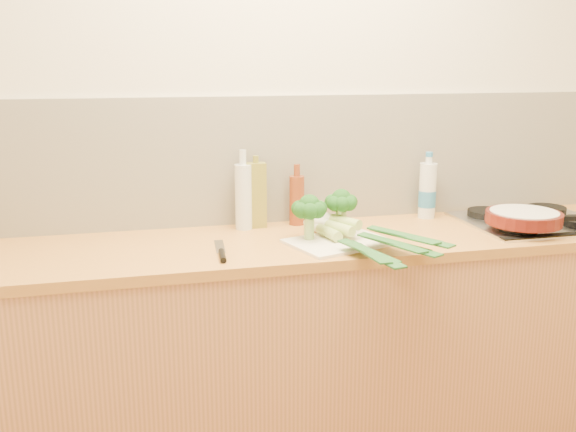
# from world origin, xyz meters

# --- Properties ---
(room_shell) EXTENTS (3.50, 3.50, 3.50)m
(room_shell) POSITION_xyz_m (0.00, 1.49, 1.17)
(room_shell) COLOR beige
(room_shell) RESTS_ON ground
(counter) EXTENTS (3.20, 0.62, 0.90)m
(counter) POSITION_xyz_m (0.00, 1.20, 0.45)
(counter) COLOR tan
(counter) RESTS_ON ground
(gas_hob) EXTENTS (0.58, 0.50, 0.04)m
(gas_hob) POSITION_xyz_m (1.02, 1.20, 0.91)
(gas_hob) COLOR silver
(gas_hob) RESTS_ON counter
(chopping_board) EXTENTS (0.43, 0.37, 0.01)m
(chopping_board) POSITION_xyz_m (0.11, 1.10, 0.91)
(chopping_board) COLOR silver
(chopping_board) RESTS_ON counter
(broccoli_left) EXTENTS (0.14, 0.14, 0.17)m
(broccoli_left) POSITION_xyz_m (0.01, 1.15, 1.03)
(broccoli_left) COLOR #90B66A
(broccoli_left) RESTS_ON chopping_board
(broccoli_right) EXTENTS (0.13, 0.13, 0.18)m
(broccoli_right) POSITION_xyz_m (0.15, 1.20, 1.03)
(broccoli_right) COLOR #90B66A
(broccoli_right) RESTS_ON chopping_board
(leek_front) EXTENTS (0.19, 0.67, 0.04)m
(leek_front) POSITION_xyz_m (0.10, 1.06, 0.93)
(leek_front) COLOR white
(leek_front) RESTS_ON chopping_board
(leek_mid) EXTENTS (0.32, 0.60, 0.04)m
(leek_mid) POSITION_xyz_m (0.16, 1.05, 0.95)
(leek_mid) COLOR white
(leek_mid) RESTS_ON chopping_board
(leek_back) EXTENTS (0.37, 0.59, 0.04)m
(leek_back) POSITION_xyz_m (0.19, 1.08, 0.97)
(leek_back) COLOR white
(leek_back) RESTS_ON chopping_board
(chefs_knife) EXTENTS (0.05, 0.29, 0.02)m
(chefs_knife) POSITION_xyz_m (-0.35, 1.05, 0.91)
(chefs_knife) COLOR silver
(chefs_knife) RESTS_ON counter
(skillet) EXTENTS (0.43, 0.30, 0.05)m
(skillet) POSITION_xyz_m (0.89, 1.07, 0.96)
(skillet) COLOR #4F130D
(skillet) RESTS_ON gas_hob
(oil_tin) EXTENTS (0.08, 0.05, 0.30)m
(oil_tin) POSITION_xyz_m (-0.15, 1.42, 1.04)
(oil_tin) COLOR olive
(oil_tin) RESTS_ON counter
(glass_bottle) EXTENTS (0.07, 0.07, 0.33)m
(glass_bottle) POSITION_xyz_m (-0.21, 1.40, 1.04)
(glass_bottle) COLOR silver
(glass_bottle) RESTS_ON counter
(amber_bottle) EXTENTS (0.06, 0.06, 0.26)m
(amber_bottle) POSITION_xyz_m (0.03, 1.42, 1.01)
(amber_bottle) COLOR maroon
(amber_bottle) RESTS_ON counter
(water_bottle) EXTENTS (0.08, 0.08, 0.27)m
(water_bottle) POSITION_xyz_m (0.62, 1.41, 1.02)
(water_bottle) COLOR silver
(water_bottle) RESTS_ON counter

